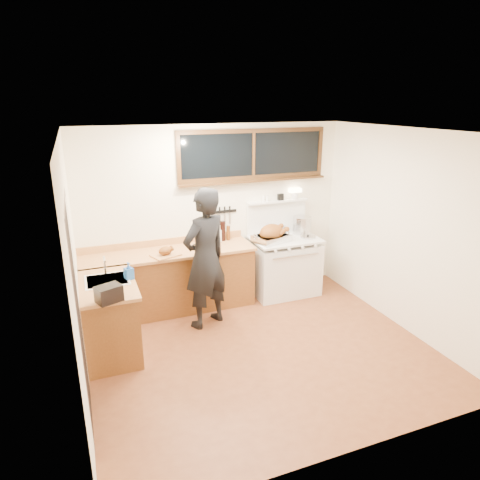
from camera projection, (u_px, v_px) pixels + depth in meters
name	position (u px, v px, depth m)	size (l,w,h in m)	color
ground_plane	(261.00, 350.00, 5.24)	(4.00, 3.50, 0.02)	brown
room_shell	(263.00, 220.00, 4.73)	(4.10, 3.60, 2.65)	white
counter_back	(170.00, 281.00, 6.11)	(2.44, 0.64, 1.00)	brown
counter_left	(110.00, 318.00, 5.07)	(0.64, 1.09, 0.90)	brown
sink_unit	(107.00, 285.00, 5.03)	(0.50, 0.45, 0.37)	white
vintage_stove	(284.00, 264.00, 6.69)	(1.02, 0.74, 1.60)	white
back_window	(254.00, 160.00, 6.33)	(2.32, 0.13, 0.77)	black
left_doorway	(80.00, 319.00, 3.74)	(0.02, 1.04, 2.17)	black
knife_strip	(221.00, 212.00, 6.40)	(0.46, 0.03, 0.28)	black
man	(205.00, 259.00, 5.57)	(0.81, 0.70, 1.89)	black
soap_bottle	(129.00, 271.00, 5.02)	(0.12, 0.12, 0.21)	#2259AE
toaster	(109.00, 294.00, 4.46)	(0.30, 0.26, 0.18)	black
cutting_board	(166.00, 252.00, 5.78)	(0.43, 0.37, 0.13)	tan
roast_turkey	(272.00, 235.00, 6.36)	(0.58, 0.50, 0.26)	silver
stockpot	(302.00, 225.00, 6.75)	(0.33, 0.33, 0.27)	silver
saucepan	(281.00, 229.00, 6.80)	(0.16, 0.28, 0.12)	silver
pot_lid	(308.00, 237.00, 6.58)	(0.27, 0.27, 0.04)	silver
coffee_tin	(214.00, 239.00, 6.28)	(0.10, 0.09, 0.14)	maroon
pitcher	(219.00, 235.00, 6.39)	(0.10, 0.10, 0.17)	white
bottle_cluster	(217.00, 233.00, 6.36)	(0.40, 0.07, 0.30)	black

